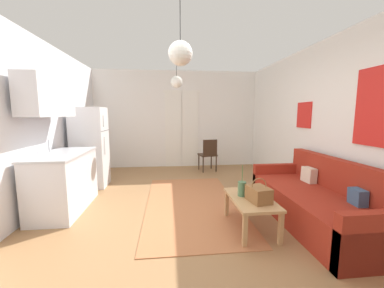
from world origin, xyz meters
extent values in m
cube|color=#996D44|center=(0.00, 0.00, -0.05)|extent=(5.08, 7.45, 0.10)
cube|color=white|center=(0.00, 3.48, 1.34)|extent=(4.68, 0.10, 2.68)
cube|color=white|center=(-0.10, 3.41, 1.04)|extent=(0.46, 0.02, 2.08)
cube|color=white|center=(0.37, 3.41, 1.04)|extent=(0.46, 0.02, 2.08)
cube|color=white|center=(0.14, 3.41, 2.11)|extent=(1.01, 0.03, 0.06)
cube|color=white|center=(2.29, 0.00, 1.34)|extent=(0.10, 7.05, 2.68)
cube|color=red|center=(2.23, 0.95, 1.47)|extent=(0.02, 0.42, 0.46)
cube|color=silver|center=(-2.29, 0.00, 1.34)|extent=(0.10, 7.05, 2.68)
cube|color=red|center=(-2.23, 0.90, 1.75)|extent=(0.02, 0.32, 0.40)
cube|color=#B26B42|center=(0.13, 0.62, 0.01)|extent=(1.49, 2.83, 0.01)
cube|color=maroon|center=(1.71, -0.22, 0.22)|extent=(0.90, 2.12, 0.43)
cube|color=maroon|center=(2.08, -0.22, 0.44)|extent=(0.15, 2.12, 0.87)
cube|color=maroon|center=(1.71, -1.22, 0.30)|extent=(0.90, 0.11, 0.60)
cube|color=maroon|center=(1.71, 0.78, 0.30)|extent=(0.90, 0.11, 0.60)
cube|color=#3D5B7F|center=(1.94, -0.68, 0.53)|extent=(0.14, 0.20, 0.20)
cube|color=beige|center=(1.93, 0.24, 0.55)|extent=(0.14, 0.24, 0.23)
cube|color=tan|center=(0.80, -0.29, 0.40)|extent=(0.50, 0.87, 0.04)
cube|color=tan|center=(0.58, -0.69, 0.19)|extent=(0.05, 0.05, 0.39)
cube|color=tan|center=(1.01, -0.69, 0.19)|extent=(0.05, 0.05, 0.39)
cube|color=tan|center=(0.58, 0.10, 0.19)|extent=(0.05, 0.05, 0.39)
cube|color=tan|center=(1.01, 0.10, 0.19)|extent=(0.05, 0.05, 0.39)
cylinder|color=#47704C|center=(0.70, -0.21, 0.52)|extent=(0.11, 0.11, 0.19)
cylinder|color=#477F42|center=(0.70, -0.21, 0.72)|extent=(0.01, 0.01, 0.22)
cube|color=brown|center=(0.84, -0.43, 0.51)|extent=(0.27, 0.33, 0.18)
torus|color=brown|center=(0.84, -0.43, 0.63)|extent=(0.19, 0.01, 0.19)
cube|color=white|center=(-1.85, 1.80, 0.81)|extent=(0.62, 0.58, 1.63)
cube|color=#4C4C51|center=(-1.53, 1.80, 1.16)|extent=(0.01, 0.56, 0.01)
cylinder|color=#B7BABF|center=(-1.52, 1.64, 1.35)|extent=(0.02, 0.02, 0.23)
cylinder|color=#B7BABF|center=(-1.52, 1.64, 0.86)|extent=(0.02, 0.02, 0.36)
cube|color=silver|center=(-1.87, 0.60, 0.44)|extent=(0.60, 1.26, 0.87)
cube|color=#B7BABF|center=(-1.87, 0.60, 0.89)|extent=(0.63, 1.29, 0.03)
cube|color=#999BA0|center=(-1.87, 0.73, 0.84)|extent=(0.36, 0.40, 0.10)
cylinder|color=#B7BABF|center=(-2.11, 0.73, 1.00)|extent=(0.02, 0.02, 0.20)
cube|color=silver|center=(-2.01, 0.60, 1.74)|extent=(0.32, 1.13, 0.58)
cylinder|color=#382619|center=(0.92, 3.02, 0.21)|extent=(0.03, 0.03, 0.42)
cylinder|color=#382619|center=(0.56, 2.95, 0.21)|extent=(0.03, 0.03, 0.42)
cylinder|color=#382619|center=(0.98, 2.69, 0.21)|extent=(0.03, 0.03, 0.42)
cylinder|color=#382619|center=(0.63, 2.62, 0.21)|extent=(0.03, 0.03, 0.42)
cube|color=#382619|center=(0.77, 2.82, 0.43)|extent=(0.49, 0.47, 0.04)
cube|color=#382619|center=(0.81, 2.64, 0.64)|extent=(0.38, 0.10, 0.41)
cylinder|color=black|center=(-0.12, -0.57, 2.46)|extent=(0.01, 0.01, 0.44)
sphere|color=white|center=(-0.12, -0.57, 2.11)|extent=(0.25, 0.25, 0.25)
cylinder|color=black|center=(-0.05, 2.11, 2.50)|extent=(0.01, 0.01, 0.36)
sphere|color=white|center=(-0.05, 2.11, 2.19)|extent=(0.26, 0.26, 0.26)
camera|label=1|loc=(-0.26, -3.02, 1.50)|focal=21.36mm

